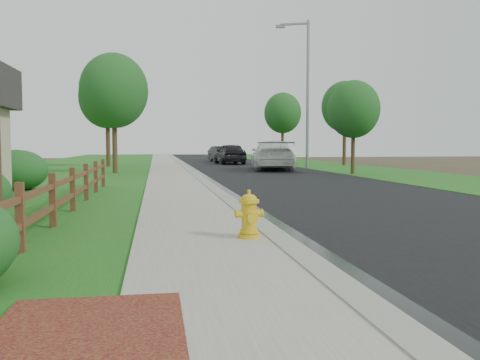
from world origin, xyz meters
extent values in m
plane|color=#3E3121|center=(0.00, 0.00, 0.00)|extent=(120.00, 120.00, 0.00)
cube|color=black|center=(4.60, 35.00, 0.01)|extent=(8.00, 90.00, 0.02)
cube|color=gray|center=(0.40, 35.00, 0.06)|extent=(0.40, 90.00, 0.12)
cube|color=black|center=(0.75, 35.00, 0.02)|extent=(0.50, 90.00, 0.00)
cube|color=gray|center=(-0.90, 35.00, 0.05)|extent=(2.20, 90.00, 0.10)
cube|color=#1B4F16|center=(-2.80, 35.00, 0.03)|extent=(1.60, 90.00, 0.06)
cube|color=#1B4F16|center=(-8.00, 35.00, 0.02)|extent=(9.00, 90.00, 0.04)
cube|color=#1B4F16|center=(11.50, 35.00, 0.02)|extent=(6.00, 90.00, 0.04)
cube|color=maroon|center=(-2.20, -1.00, 0.06)|extent=(1.60, 2.40, 0.11)
cube|color=#452917|center=(-3.60, 2.80, 0.55)|extent=(0.12, 0.12, 1.10)
cube|color=#452917|center=(-3.60, 5.20, 0.55)|extent=(0.12, 0.12, 1.10)
cube|color=#452917|center=(-3.60, 7.60, 0.55)|extent=(0.12, 0.12, 1.10)
cube|color=#452917|center=(-3.60, 10.00, 0.55)|extent=(0.12, 0.12, 1.10)
cube|color=#452917|center=(-3.60, 12.40, 0.55)|extent=(0.12, 0.12, 1.10)
cube|color=#452917|center=(-3.60, 14.80, 0.55)|extent=(0.12, 0.12, 1.10)
cube|color=#452917|center=(-3.60, 4.00, 0.45)|extent=(0.08, 2.35, 0.10)
cube|color=#452917|center=(-3.60, 4.00, 0.85)|extent=(0.08, 2.35, 0.10)
cube|color=#452917|center=(-3.60, 6.40, 0.45)|extent=(0.08, 2.35, 0.10)
cube|color=#452917|center=(-3.60, 6.40, 0.85)|extent=(0.08, 2.35, 0.10)
cube|color=#452917|center=(-3.60, 8.80, 0.45)|extent=(0.08, 2.35, 0.10)
cube|color=#452917|center=(-3.60, 8.80, 0.85)|extent=(0.08, 2.35, 0.10)
cube|color=#452917|center=(-3.60, 11.20, 0.45)|extent=(0.08, 2.35, 0.10)
cube|color=#452917|center=(-3.60, 11.20, 0.85)|extent=(0.08, 2.35, 0.10)
cube|color=#452917|center=(-3.60, 13.60, 0.45)|extent=(0.08, 2.35, 0.10)
cube|color=#452917|center=(-3.60, 13.60, 0.85)|extent=(0.08, 2.35, 0.10)
cylinder|color=yellow|center=(-0.10, 3.21, 0.13)|extent=(0.37, 0.37, 0.07)
cylinder|color=yellow|center=(-0.10, 3.21, 0.43)|extent=(0.25, 0.25, 0.57)
cylinder|color=yellow|center=(-0.10, 3.21, 0.21)|extent=(0.31, 0.31, 0.05)
cylinder|color=yellow|center=(-0.10, 3.21, 0.71)|extent=(0.34, 0.34, 0.05)
ellipsoid|color=yellow|center=(-0.10, 3.21, 0.73)|extent=(0.27, 0.27, 0.21)
cylinder|color=yellow|center=(-0.10, 3.21, 0.86)|extent=(0.06, 0.06, 0.08)
cylinder|color=yellow|center=(-0.08, 3.05, 0.46)|extent=(0.18, 0.15, 0.16)
cylinder|color=yellow|center=(-0.28, 3.19, 0.50)|extent=(0.15, 0.14, 0.13)
cylinder|color=yellow|center=(0.08, 3.23, 0.50)|extent=(0.15, 0.14, 0.13)
imported|color=white|center=(5.85, 27.14, 0.95)|extent=(3.58, 6.75, 1.86)
imported|color=black|center=(4.55, 37.25, 0.89)|extent=(2.31, 5.18, 1.73)
imported|color=black|center=(4.70, 43.21, 0.76)|extent=(2.52, 4.72, 1.48)
cylinder|color=gray|center=(8.70, 28.78, 5.04)|extent=(0.20, 0.20, 10.08)
cube|color=gray|center=(7.86, 29.11, 9.86)|extent=(1.93, 0.85, 0.13)
cube|color=gray|center=(6.92, 29.47, 9.74)|extent=(0.66, 0.45, 0.20)
ellipsoid|color=#1F4F1C|center=(-6.50, 14.00, 0.74)|extent=(2.36, 2.36, 1.47)
cylinder|color=#342415|center=(-3.90, 24.53, 2.04)|extent=(0.28, 0.28, 4.09)
ellipsoid|color=#1F4F1C|center=(-3.90, 24.53, 4.67)|extent=(3.82, 3.82, 4.21)
cylinder|color=#342415|center=(9.00, 21.28, 1.56)|extent=(0.21, 0.21, 3.12)
ellipsoid|color=#1F4F1C|center=(9.00, 21.28, 3.56)|extent=(2.85, 2.85, 3.14)
cylinder|color=#342415|center=(-5.07, 33.44, 2.23)|extent=(0.31, 0.31, 4.46)
ellipsoid|color=#1F4F1C|center=(-5.07, 33.44, 5.09)|extent=(4.11, 4.11, 4.53)
cylinder|color=#342415|center=(13.00, 32.96, 2.01)|extent=(0.28, 0.28, 4.03)
ellipsoid|color=#1F4F1C|center=(13.00, 32.96, 4.60)|extent=(3.64, 3.64, 4.01)
cylinder|color=#342415|center=(11.12, 45.24, 2.12)|extent=(0.29, 0.29, 4.24)
ellipsoid|color=#1F4F1C|center=(11.12, 45.24, 4.85)|extent=(3.75, 3.75, 4.12)
camera|label=1|loc=(-1.62, -5.03, 1.65)|focal=38.00mm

